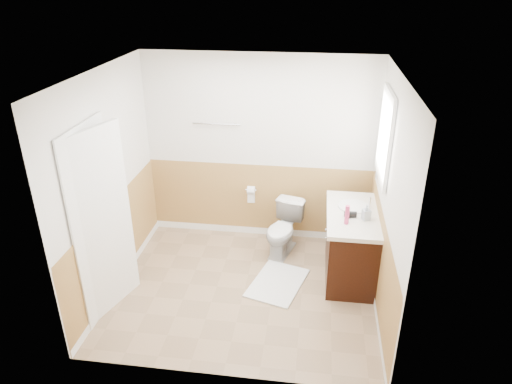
# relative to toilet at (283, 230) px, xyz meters

# --- Properties ---
(floor) EXTENTS (3.00, 3.00, 0.00)m
(floor) POSITION_rel_toilet_xyz_m (-0.37, -0.85, -0.34)
(floor) COLOR #8C7051
(floor) RESTS_ON ground
(ceiling) EXTENTS (3.00, 3.00, 0.00)m
(ceiling) POSITION_rel_toilet_xyz_m (-0.37, -0.85, 2.16)
(ceiling) COLOR white
(ceiling) RESTS_ON floor
(wall_back) EXTENTS (3.00, 0.00, 3.00)m
(wall_back) POSITION_rel_toilet_xyz_m (-0.37, 0.45, 0.91)
(wall_back) COLOR silver
(wall_back) RESTS_ON floor
(wall_front) EXTENTS (3.00, 0.00, 3.00)m
(wall_front) POSITION_rel_toilet_xyz_m (-0.37, -2.15, 0.91)
(wall_front) COLOR silver
(wall_front) RESTS_ON floor
(wall_left) EXTENTS (0.00, 3.00, 3.00)m
(wall_left) POSITION_rel_toilet_xyz_m (-1.87, -0.85, 0.91)
(wall_left) COLOR silver
(wall_left) RESTS_ON floor
(wall_right) EXTENTS (0.00, 3.00, 3.00)m
(wall_right) POSITION_rel_toilet_xyz_m (1.13, -0.85, 0.91)
(wall_right) COLOR silver
(wall_right) RESTS_ON floor
(wainscot_back) EXTENTS (3.00, 0.00, 3.00)m
(wainscot_back) POSITION_rel_toilet_xyz_m (-0.37, 0.43, 0.16)
(wainscot_back) COLOR #AD7F45
(wainscot_back) RESTS_ON floor
(wainscot_front) EXTENTS (3.00, 0.00, 3.00)m
(wainscot_front) POSITION_rel_toilet_xyz_m (-0.37, -2.14, 0.16)
(wainscot_front) COLOR #AD7F45
(wainscot_front) RESTS_ON floor
(wainscot_left) EXTENTS (0.00, 2.60, 2.60)m
(wainscot_left) POSITION_rel_toilet_xyz_m (-1.86, -0.85, 0.16)
(wainscot_left) COLOR #AD7F45
(wainscot_left) RESTS_ON floor
(wainscot_right) EXTENTS (0.00, 2.60, 2.60)m
(wainscot_right) POSITION_rel_toilet_xyz_m (1.12, -0.85, 0.16)
(wainscot_right) COLOR #AD7F45
(wainscot_right) RESTS_ON floor
(toilet) EXTENTS (0.55, 0.74, 0.68)m
(toilet) POSITION_rel_toilet_xyz_m (0.00, 0.00, 0.00)
(toilet) COLOR silver
(toilet) RESTS_ON floor
(bath_mat) EXTENTS (0.75, 0.92, 0.02)m
(bath_mat) POSITION_rel_toilet_xyz_m (0.00, -0.70, -0.33)
(bath_mat) COLOR white
(bath_mat) RESTS_ON floor
(vanity_cabinet) EXTENTS (0.55, 1.10, 0.80)m
(vanity_cabinet) POSITION_rel_toilet_xyz_m (0.84, -0.39, 0.06)
(vanity_cabinet) COLOR black
(vanity_cabinet) RESTS_ON floor
(vanity_knob_left) EXTENTS (0.03, 0.03, 0.03)m
(vanity_knob_left) POSITION_rel_toilet_xyz_m (0.54, -0.49, 0.21)
(vanity_knob_left) COLOR silver
(vanity_knob_left) RESTS_ON vanity_cabinet
(vanity_knob_right) EXTENTS (0.03, 0.03, 0.03)m
(vanity_knob_right) POSITION_rel_toilet_xyz_m (0.54, -0.29, 0.21)
(vanity_knob_right) COLOR silver
(vanity_knob_right) RESTS_ON vanity_cabinet
(countertop) EXTENTS (0.60, 1.15, 0.05)m
(countertop) POSITION_rel_toilet_xyz_m (0.83, -0.39, 0.49)
(countertop) COLOR silver
(countertop) RESTS_ON vanity_cabinet
(sink_basin) EXTENTS (0.36, 0.36, 0.02)m
(sink_basin) POSITION_rel_toilet_xyz_m (0.84, -0.24, 0.52)
(sink_basin) COLOR silver
(sink_basin) RESTS_ON countertop
(faucet) EXTENTS (0.02, 0.02, 0.14)m
(faucet) POSITION_rel_toilet_xyz_m (1.02, -0.24, 0.58)
(faucet) COLOR silver
(faucet) RESTS_ON countertop
(lotion_bottle) EXTENTS (0.05, 0.05, 0.22)m
(lotion_bottle) POSITION_rel_toilet_xyz_m (0.74, -0.65, 0.62)
(lotion_bottle) COLOR #C53365
(lotion_bottle) RESTS_ON countertop
(soap_dispenser) EXTENTS (0.11, 0.11, 0.18)m
(soap_dispenser) POSITION_rel_toilet_xyz_m (0.96, -0.53, 0.60)
(soap_dispenser) COLOR #9CA6B0
(soap_dispenser) RESTS_ON countertop
(hair_dryer_body) EXTENTS (0.14, 0.07, 0.07)m
(hair_dryer_body) POSITION_rel_toilet_xyz_m (0.79, -0.49, 0.55)
(hair_dryer_body) COLOR black
(hair_dryer_body) RESTS_ON countertop
(hair_dryer_handle) EXTENTS (0.03, 0.03, 0.07)m
(hair_dryer_handle) POSITION_rel_toilet_xyz_m (0.76, -0.53, 0.52)
(hair_dryer_handle) COLOR black
(hair_dryer_handle) RESTS_ON countertop
(mirror_panel) EXTENTS (0.02, 0.35, 0.90)m
(mirror_panel) POSITION_rel_toilet_xyz_m (1.10, 0.25, 1.21)
(mirror_panel) COLOR silver
(mirror_panel) RESTS_ON wall_right
(window_frame) EXTENTS (0.04, 0.80, 1.00)m
(window_frame) POSITION_rel_toilet_xyz_m (1.10, -0.27, 1.41)
(window_frame) COLOR white
(window_frame) RESTS_ON wall_right
(window_glass) EXTENTS (0.01, 0.70, 0.90)m
(window_glass) POSITION_rel_toilet_xyz_m (1.11, -0.27, 1.41)
(window_glass) COLOR white
(window_glass) RESTS_ON wall_right
(door) EXTENTS (0.29, 0.78, 2.04)m
(door) POSITION_rel_toilet_xyz_m (-1.77, -1.30, 0.68)
(door) COLOR white
(door) RESTS_ON wall_left
(door_frame) EXTENTS (0.02, 0.92, 2.10)m
(door_frame) POSITION_rel_toilet_xyz_m (-1.85, -1.30, 0.69)
(door_frame) COLOR white
(door_frame) RESTS_ON wall_left
(door_knob) EXTENTS (0.06, 0.06, 0.06)m
(door_knob) POSITION_rel_toilet_xyz_m (-1.71, -0.97, 0.61)
(door_knob) COLOR silver
(door_knob) RESTS_ON door
(towel_bar) EXTENTS (0.62, 0.02, 0.02)m
(towel_bar) POSITION_rel_toilet_xyz_m (-0.92, 0.39, 1.26)
(towel_bar) COLOR silver
(towel_bar) RESTS_ON wall_back
(tp_holder_bar) EXTENTS (0.14, 0.02, 0.02)m
(tp_holder_bar) POSITION_rel_toilet_xyz_m (-0.47, 0.37, 0.36)
(tp_holder_bar) COLOR silver
(tp_holder_bar) RESTS_ON wall_back
(tp_roll) EXTENTS (0.10, 0.11, 0.11)m
(tp_roll) POSITION_rel_toilet_xyz_m (-0.47, 0.37, 0.36)
(tp_roll) COLOR white
(tp_roll) RESTS_ON tp_holder_bar
(tp_sheet) EXTENTS (0.10, 0.01, 0.16)m
(tp_sheet) POSITION_rel_toilet_xyz_m (-0.47, 0.37, 0.25)
(tp_sheet) COLOR white
(tp_sheet) RESTS_ON tp_roll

